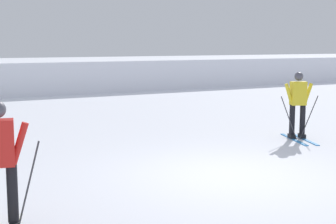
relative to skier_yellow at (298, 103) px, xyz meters
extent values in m
plane|color=white|center=(-3.71, -2.11, -0.92)|extent=(120.00, 120.00, 0.00)
cube|color=white|center=(-3.71, 17.73, -0.14)|extent=(80.00, 8.63, 1.56)
cube|color=#237AC6|center=(0.08, -0.18, -0.91)|extent=(0.63, 1.54, 0.02)
cube|color=#237AC6|center=(-0.18, -0.08, -0.91)|extent=(0.63, 1.54, 0.02)
cube|color=black|center=(0.13, -0.04, -0.85)|extent=(0.20, 0.29, 0.10)
cube|color=black|center=(-0.13, 0.06, -0.85)|extent=(0.20, 0.29, 0.10)
cylinder|color=black|center=(0.13, -0.04, -0.37)|extent=(0.14, 0.14, 0.85)
cylinder|color=black|center=(-0.13, 0.06, -0.37)|extent=(0.14, 0.14, 0.85)
cube|color=yellow|center=(0.00, 0.01, 0.25)|extent=(0.44, 0.35, 0.60)
cylinder|color=yellow|center=(0.23, -0.09, 0.24)|extent=(0.27, 0.17, 0.55)
cylinder|color=yellow|center=(-0.24, 0.08, 0.24)|extent=(0.27, 0.17, 0.55)
sphere|color=#4C4C56|center=(0.00, 0.01, 0.68)|extent=(0.22, 0.22, 0.22)
cylinder|color=#38383D|center=(0.22, -0.18, -0.36)|extent=(0.45, 0.18, 1.12)
cylinder|color=#38383D|center=(-0.28, 0.01, -0.36)|extent=(0.45, 0.18, 1.12)
cylinder|color=black|center=(-7.70, -3.05, -0.37)|extent=(0.14, 0.14, 0.85)
cylinder|color=red|center=(-7.59, -3.09, 0.24)|extent=(0.27, 0.14, 0.55)
cylinder|color=#38383D|center=(-7.53, -3.19, -0.32)|extent=(0.33, 0.09, 1.19)
camera|label=1|loc=(-8.89, -9.49, 1.50)|focal=53.24mm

